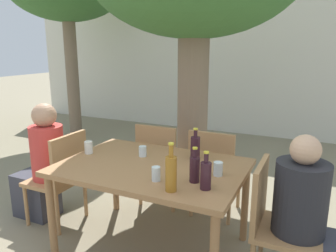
% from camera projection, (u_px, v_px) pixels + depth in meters
% --- Properties ---
extents(ground_plane, '(30.00, 30.00, 0.00)m').
position_uv_depth(ground_plane, '(153.00, 247.00, 2.75)').
color(ground_plane, gray).
extents(cafe_building_wall, '(10.00, 0.08, 2.80)m').
position_uv_depth(cafe_building_wall, '(255.00, 60.00, 5.98)').
color(cafe_building_wall, silver).
rests_on(cafe_building_wall, ground_plane).
extents(dining_table_front, '(1.44, 1.00, 0.74)m').
position_uv_depth(dining_table_front, '(152.00, 174.00, 2.60)').
color(dining_table_front, '#996B42').
rests_on(dining_table_front, ground_plane).
extents(patio_chair_0, '(0.44, 0.44, 0.88)m').
position_uv_depth(patio_chair_0, '(61.00, 174.00, 3.03)').
color(patio_chair_0, '#A87A4C').
rests_on(patio_chair_0, ground_plane).
extents(patio_chair_1, '(0.44, 0.44, 0.88)m').
position_uv_depth(patio_chair_1, '(275.00, 219.00, 2.24)').
color(patio_chair_1, '#A87A4C').
rests_on(patio_chair_1, ground_plane).
extents(patio_chair_2, '(0.44, 0.44, 0.88)m').
position_uv_depth(patio_chair_2, '(161.00, 160.00, 3.40)').
color(patio_chair_2, '#A87A4C').
rests_on(patio_chair_2, ground_plane).
extents(patio_chair_3, '(0.44, 0.44, 0.88)m').
position_uv_depth(patio_chair_3, '(214.00, 169.00, 3.16)').
color(patio_chair_3, '#A87A4C').
rests_on(patio_chair_3, ground_plane).
extents(person_seated_0, '(0.55, 0.30, 1.15)m').
position_uv_depth(person_seated_0, '(42.00, 169.00, 3.12)').
color(person_seated_0, '#383842').
rests_on(person_seated_0, ground_plane).
extents(person_seated_1, '(0.57, 0.34, 1.11)m').
position_uv_depth(person_seated_1, '(312.00, 227.00, 2.15)').
color(person_seated_1, '#383842').
rests_on(person_seated_1, ground_plane).
extents(wine_bottle_0, '(0.07, 0.07, 0.26)m').
position_uv_depth(wine_bottle_0, '(206.00, 175.00, 2.12)').
color(wine_bottle_0, '#331923').
rests_on(wine_bottle_0, dining_table_front).
extents(amber_bottle_1, '(0.07, 0.07, 0.32)m').
position_uv_depth(amber_bottle_1, '(171.00, 173.00, 2.09)').
color(amber_bottle_1, '#9E661E').
rests_on(amber_bottle_1, dining_table_front).
extents(wine_bottle_2, '(0.07, 0.07, 0.25)m').
position_uv_depth(wine_bottle_2, '(195.00, 169.00, 2.24)').
color(wine_bottle_2, '#331923').
rests_on(wine_bottle_2, dining_table_front).
extents(wine_bottle_3, '(0.08, 0.08, 0.26)m').
position_uv_depth(wine_bottle_3, '(195.00, 147.00, 2.71)').
color(wine_bottle_3, '#331923').
rests_on(wine_bottle_3, dining_table_front).
extents(drinking_glass_0, '(0.06, 0.06, 0.10)m').
position_uv_depth(drinking_glass_0, '(156.00, 174.00, 2.27)').
color(drinking_glass_0, silver).
rests_on(drinking_glass_0, dining_table_front).
extents(drinking_glass_1, '(0.07, 0.07, 0.09)m').
position_uv_depth(drinking_glass_1, '(143.00, 151.00, 2.77)').
color(drinking_glass_1, silver).
rests_on(drinking_glass_1, dining_table_front).
extents(drinking_glass_2, '(0.07, 0.07, 0.10)m').
position_uv_depth(drinking_glass_2, '(218.00, 169.00, 2.36)').
color(drinking_glass_2, silver).
rests_on(drinking_glass_2, dining_table_front).
extents(drinking_glass_3, '(0.07, 0.07, 0.11)m').
position_uv_depth(drinking_glass_3, '(89.00, 147.00, 2.85)').
color(drinking_glass_3, silver).
rests_on(drinking_glass_3, dining_table_front).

